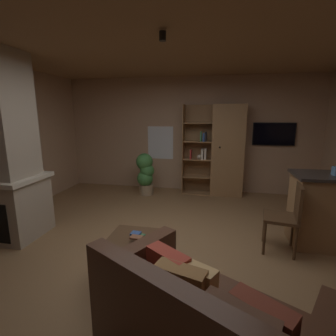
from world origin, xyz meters
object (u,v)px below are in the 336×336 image
object	(u,v)px
leather_couch	(202,327)
dining_chair	(288,214)
coffee_table	(136,248)
table_book_1	(136,233)
table_book_0	(139,236)
stone_fireplace	(1,158)
table_book_2	(137,237)
potted_floor_plant	(145,173)
bookshelf_cabinet	(223,151)
wall_mounted_tv	(274,134)

from	to	relation	value
leather_couch	dining_chair	size ratio (longest dim) A/B	1.92
coffee_table	table_book_1	bearing A→B (deg)	110.36
table_book_0	dining_chair	size ratio (longest dim) A/B	0.12
stone_fireplace	coffee_table	bearing A→B (deg)	-16.45
table_book_2	dining_chair	size ratio (longest dim) A/B	0.14
coffee_table	potted_floor_plant	distance (m)	3.00
bookshelf_cabinet	leather_couch	size ratio (longest dim) A/B	1.13
coffee_table	bookshelf_cabinet	bearing A→B (deg)	73.68
dining_chair	stone_fireplace	bearing A→B (deg)	-175.88
stone_fireplace	leather_couch	bearing A→B (deg)	-26.42
coffee_table	dining_chair	world-z (taller)	dining_chair
coffee_table	table_book_0	size ratio (longest dim) A/B	5.99
leather_couch	wall_mounted_tv	world-z (taller)	wall_mounted_tv
table_book_2	potted_floor_plant	world-z (taller)	potted_floor_plant
stone_fireplace	leather_couch	size ratio (longest dim) A/B	1.48
dining_chair	wall_mounted_tv	distance (m)	2.69
table_book_0	table_book_2	xyz separation A→B (m)	(0.00, -0.10, 0.04)
bookshelf_cabinet	leather_couch	world-z (taller)	bookshelf_cabinet
bookshelf_cabinet	table_book_1	xyz separation A→B (m)	(-0.98, -3.18, -0.49)
coffee_table	table_book_0	bearing A→B (deg)	76.04
leather_couch	table_book_0	world-z (taller)	leather_couch
bookshelf_cabinet	dining_chair	world-z (taller)	bookshelf_cabinet
table_book_1	potted_floor_plant	bearing A→B (deg)	103.95
table_book_2	wall_mounted_tv	world-z (taller)	wall_mounted_tv
leather_couch	coffee_table	size ratio (longest dim) A/B	2.73
coffee_table	table_book_0	xyz separation A→B (m)	(0.02, 0.06, 0.10)
leather_couch	coffee_table	xyz separation A→B (m)	(-0.75, 0.81, 0.07)
table_book_1	potted_floor_plant	distance (m)	2.92
coffee_table	potted_floor_plant	world-z (taller)	potted_floor_plant
stone_fireplace	table_book_1	world-z (taller)	stone_fireplace
stone_fireplace	bookshelf_cabinet	world-z (taller)	stone_fireplace
table_book_2	dining_chair	world-z (taller)	dining_chair
leather_couch	dining_chair	bearing A→B (deg)	60.46
bookshelf_cabinet	potted_floor_plant	size ratio (longest dim) A/B	2.12
bookshelf_cabinet	leather_couch	distance (m)	4.14
potted_floor_plant	wall_mounted_tv	bearing A→B (deg)	11.58
coffee_table	table_book_2	world-z (taller)	table_book_2
stone_fireplace	leather_couch	world-z (taller)	stone_fireplace
leather_couch	wall_mounted_tv	xyz separation A→B (m)	(1.27, 4.28, 1.05)
stone_fireplace	wall_mounted_tv	bearing A→B (deg)	33.87
table_book_0	wall_mounted_tv	size ratio (longest dim) A/B	0.12
dining_chair	wall_mounted_tv	world-z (taller)	wall_mounted_tv
leather_couch	dining_chair	distance (m)	2.02
bookshelf_cabinet	wall_mounted_tv	world-z (taller)	bookshelf_cabinet
wall_mounted_tv	potted_floor_plant	bearing A→B (deg)	-168.42
stone_fireplace	table_book_0	size ratio (longest dim) A/B	24.15
stone_fireplace	leather_couch	distance (m)	3.40
dining_chair	coffee_table	bearing A→B (deg)	-151.82
bookshelf_cabinet	table_book_2	distance (m)	3.46
wall_mounted_tv	coffee_table	bearing A→B (deg)	-120.17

